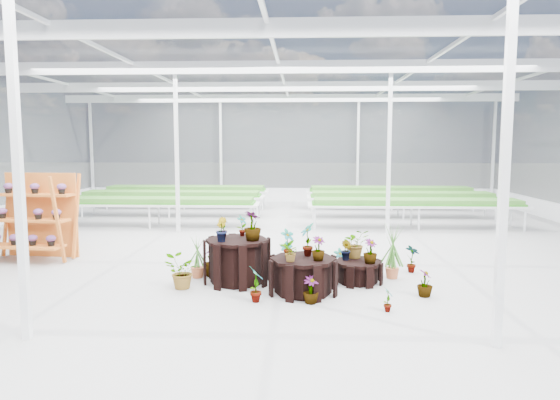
{
  "coord_description": "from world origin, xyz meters",
  "views": [
    {
      "loc": [
        0.56,
        -10.11,
        2.52
      ],
      "look_at": [
        0.08,
        0.82,
        1.3
      ],
      "focal_mm": 32.0,
      "sensor_mm": 36.0,
      "label": 1
    }
  ],
  "objects_px": {
    "plinth_low": "(357,272)",
    "plinth_mid": "(303,275)",
    "plinth_tall": "(237,261)",
    "shelf_rack": "(31,217)"
  },
  "relations": [
    {
      "from": "plinth_tall",
      "to": "plinth_low",
      "type": "distance_m",
      "value": 2.21
    },
    {
      "from": "plinth_tall",
      "to": "plinth_low",
      "type": "bearing_deg",
      "value": 2.6
    },
    {
      "from": "plinth_tall",
      "to": "plinth_low",
      "type": "height_order",
      "value": "plinth_tall"
    },
    {
      "from": "plinth_tall",
      "to": "plinth_mid",
      "type": "relative_size",
      "value": 1.03
    },
    {
      "from": "plinth_mid",
      "to": "plinth_tall",
      "type": "bearing_deg",
      "value": 153.43
    },
    {
      "from": "plinth_tall",
      "to": "plinth_mid",
      "type": "distance_m",
      "value": 1.35
    },
    {
      "from": "plinth_tall",
      "to": "shelf_rack",
      "type": "height_order",
      "value": "shelf_rack"
    },
    {
      "from": "plinth_tall",
      "to": "plinth_mid",
      "type": "xyz_separation_m",
      "value": [
        1.2,
        -0.6,
        -0.1
      ]
    },
    {
      "from": "plinth_mid",
      "to": "shelf_rack",
      "type": "bearing_deg",
      "value": 159.8
    },
    {
      "from": "plinth_low",
      "to": "plinth_mid",
      "type": "bearing_deg",
      "value": -145.01
    }
  ]
}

